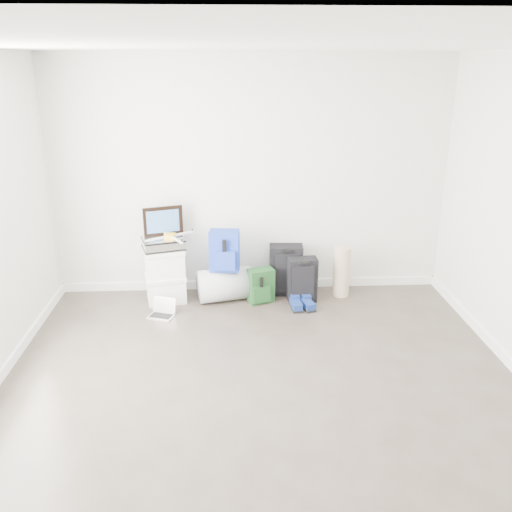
{
  "coord_description": "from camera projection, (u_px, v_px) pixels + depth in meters",
  "views": [
    {
      "loc": [
        -0.26,
        -3.56,
        2.61
      ],
      "look_at": [
        0.03,
        1.9,
        0.62
      ],
      "focal_mm": 38.0,
      "sensor_mm": 36.0,
      "label": 1
    }
  ],
  "objects": [
    {
      "name": "green_backpack",
      "position": [
        261.0,
        286.0,
        6.14
      ],
      "size": [
        0.32,
        0.28,
        0.39
      ],
      "rotation": [
        0.0,
        0.0,
        0.33
      ],
      "color": "#163C1A",
      "rests_on": "ground"
    },
    {
      "name": "boxes_stack",
      "position": [
        165.0,
        275.0,
        6.13
      ],
      "size": [
        0.51,
        0.44,
        0.63
      ],
      "rotation": [
        0.0,
        0.0,
        0.21
      ],
      "color": "white",
      "rests_on": "ground"
    },
    {
      "name": "painting",
      "position": [
        163.0,
        221.0,
        6.01
      ],
      "size": [
        0.43,
        0.16,
        0.33
      ],
      "rotation": [
        0.0,
        0.0,
        0.3
      ],
      "color": "black",
      "rests_on": "briefcase"
    },
    {
      "name": "large_suitcase",
      "position": [
        286.0,
        270.0,
        6.33
      ],
      "size": [
        0.39,
        0.27,
        0.59
      ],
      "rotation": [
        0.0,
        0.0,
        -0.05
      ],
      "color": "black",
      "rests_on": "ground"
    },
    {
      "name": "shoes",
      "position": [
        301.0,
        304.0,
        6.03
      ],
      "size": [
        0.28,
        0.3,
        0.09
      ],
      "rotation": [
        0.0,
        0.0,
        0.16
      ],
      "color": "black",
      "rests_on": "ground"
    },
    {
      "name": "blue_backpack",
      "position": [
        224.0,
        252.0,
        6.02
      ],
      "size": [
        0.35,
        0.27,
        0.46
      ],
      "rotation": [
        0.0,
        0.0,
        -0.1
      ],
      "color": "#1936A8",
      "rests_on": "duffel_bag"
    },
    {
      "name": "drone",
      "position": [
        170.0,
        236.0,
        5.95
      ],
      "size": [
        0.5,
        0.5,
        0.05
      ],
      "rotation": [
        0.0,
        0.0,
        -0.23
      ],
      "color": "gold",
      "rests_on": "briefcase"
    },
    {
      "name": "duffel_bag",
      "position": [
        225.0,
        284.0,
        6.19
      ],
      "size": [
        0.68,
        0.5,
        0.38
      ],
      "primitive_type": "cylinder",
      "rotation": [
        0.0,
        1.57,
        0.23
      ],
      "color": "#989BA1",
      "rests_on": "ground"
    },
    {
      "name": "laptop",
      "position": [
        162.0,
        312.0,
        5.85
      ],
      "size": [
        0.31,
        0.27,
        0.19
      ],
      "rotation": [
        0.0,
        0.0,
        -0.35
      ],
      "color": "silver",
      "rests_on": "ground"
    },
    {
      "name": "ground",
      "position": [
        265.0,
        413.0,
        4.24
      ],
      "size": [
        5.0,
        5.0,
        0.0
      ],
      "primitive_type": "plane",
      "color": "#382F28",
      "rests_on": "ground"
    },
    {
      "name": "rolled_rug",
      "position": [
        341.0,
        272.0,
        6.28
      ],
      "size": [
        0.19,
        0.19,
        0.59
      ],
      "primitive_type": "cylinder",
      "color": "tan",
      "rests_on": "ground"
    },
    {
      "name": "carry_on",
      "position": [
        302.0,
        280.0,
        6.15
      ],
      "size": [
        0.34,
        0.23,
        0.51
      ],
      "rotation": [
        0.0,
        0.0,
        0.06
      ],
      "color": "black",
      "rests_on": "ground"
    },
    {
      "name": "room_envelope",
      "position": [
        266.0,
        198.0,
        3.67
      ],
      "size": [
        4.52,
        5.02,
        2.71
      ],
      "color": "silver",
      "rests_on": "ground"
    },
    {
      "name": "briefcase",
      "position": [
        163.0,
        243.0,
        6.0
      ],
      "size": [
        0.51,
        0.43,
        0.13
      ],
      "primitive_type": "cube",
      "rotation": [
        0.0,
        0.0,
        0.28
      ],
      "color": "#B2B2B7",
      "rests_on": "boxes_stack"
    }
  ]
}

